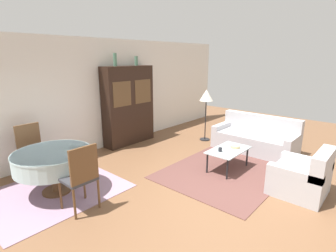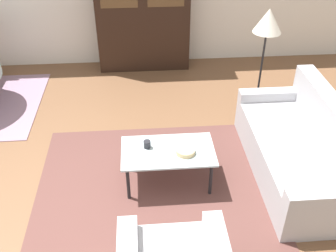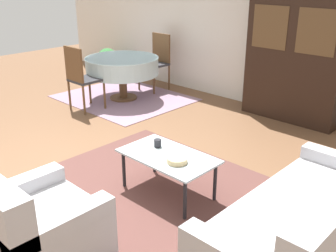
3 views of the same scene
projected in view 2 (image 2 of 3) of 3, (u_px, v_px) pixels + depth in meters
name	position (u px, v px, depth m)	size (l,w,h in m)	color
ground_plane	(65.00, 223.00, 3.85)	(14.00, 14.00, 0.00)	brown
area_rug	(155.00, 183.00, 4.31)	(2.53, 2.08, 0.01)	brown
couch	(302.00, 151.00, 4.31)	(0.90, 1.94, 0.85)	#B2B2B7
coffee_table	(168.00, 154.00, 4.11)	(0.97, 0.57, 0.43)	black
display_cabinet	(143.00, 6.00, 6.09)	(1.46, 0.39, 2.04)	black
floor_lamp	(268.00, 26.00, 4.94)	(0.36, 0.36, 1.41)	black
cup	(147.00, 144.00, 4.11)	(0.08, 0.08, 0.08)	#232328
bowl	(185.00, 151.00, 4.04)	(0.20, 0.20, 0.05)	tan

